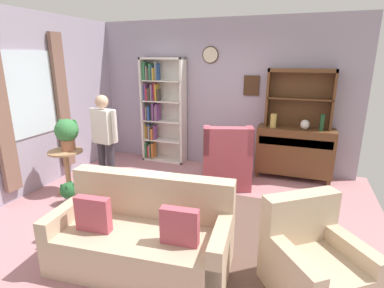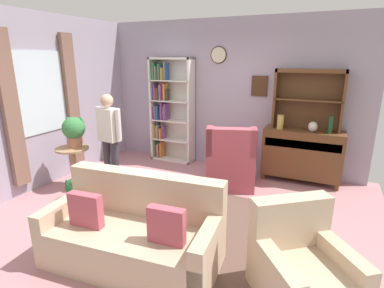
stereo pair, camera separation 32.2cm
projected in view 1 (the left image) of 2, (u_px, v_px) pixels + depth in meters
The scene contains 19 objects.
ground_plane at pixel (181, 212), 4.28m from camera, with size 5.40×4.60×0.02m, color #B27A7F.
wall_back at pixel (222, 95), 5.81m from camera, with size 5.00×0.09×2.80m.
wall_left at pixel (31, 104), 4.72m from camera, with size 0.16×4.20×2.80m.
area_rug at pixel (186, 224), 3.94m from camera, with size 2.85×2.18×0.01m, color brown.
bookshelf at pixel (160, 109), 6.14m from camera, with size 0.90×0.30×2.10m.
sideboard at pixel (294, 151), 5.35m from camera, with size 1.30×0.45×0.92m.
sideboard_hutch at pixel (300, 90), 5.15m from camera, with size 1.10×0.26×1.00m.
vase_tall at pixel (273, 121), 5.26m from camera, with size 0.11×0.11×0.24m, color tan.
vase_round at pixel (305, 125), 5.11m from camera, with size 0.15×0.15×0.17m, color beige.
bottle_wine at pixel (322, 123), 4.98m from camera, with size 0.07×0.07×0.28m, color #194223.
couch_floral at pixel (143, 236), 3.14m from camera, with size 1.87×1.02×0.90m.
armchair_floral at pixel (314, 265), 2.74m from camera, with size 1.07×1.08×0.88m.
wingback_chair at pixel (227, 164), 5.06m from camera, with size 0.98×1.00×1.05m.
plant_stand at pixel (67, 167), 4.79m from camera, with size 0.52×0.52×0.70m.
potted_plant_large at pixel (67, 132), 4.68m from camera, with size 0.36×0.36×0.50m.
potted_plant_small at pixel (69, 191), 4.45m from camera, with size 0.24×0.24×0.34m.
person_reading at pixel (105, 137), 4.70m from camera, with size 0.53×0.25×1.56m.
coffee_table at pixel (173, 197), 3.92m from camera, with size 0.80×0.50×0.42m.
book_stack at pixel (165, 189), 3.92m from camera, with size 0.21×0.15×0.07m.
Camera 1 is at (1.48, -3.56, 2.10)m, focal length 28.25 mm.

